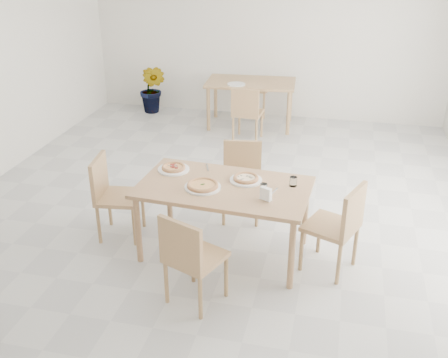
% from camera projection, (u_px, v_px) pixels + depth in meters
% --- Properties ---
extents(main_table, '(1.69, 1.03, 0.75)m').
position_uv_depth(main_table, '(224.00, 193.00, 5.05)').
color(main_table, tan).
rests_on(main_table, ground).
extents(chair_south, '(0.57, 0.57, 0.88)m').
position_uv_depth(chair_south, '(190.00, 255.00, 4.37)').
color(chair_south, tan).
rests_on(chair_south, ground).
extents(chair_north, '(0.48, 0.48, 0.86)m').
position_uv_depth(chair_north, '(242.00, 175.00, 5.83)').
color(chair_north, tan).
rests_on(chair_north, ground).
extents(chair_west, '(0.49, 0.49, 0.89)m').
position_uv_depth(chair_west, '(111.00, 191.00, 5.43)').
color(chair_west, tan).
rests_on(chair_west, ground).
extents(chair_east, '(0.58, 0.58, 0.90)m').
position_uv_depth(chair_east, '(340.00, 223.00, 4.82)').
color(chair_east, tan).
rests_on(chair_east, ground).
extents(plate_margherita, '(0.35, 0.35, 0.02)m').
position_uv_depth(plate_margherita, '(203.00, 187.00, 4.96)').
color(plate_margherita, white).
rests_on(plate_margherita, main_table).
extents(plate_mushroom, '(0.31, 0.31, 0.02)m').
position_uv_depth(plate_mushroom, '(246.00, 180.00, 5.11)').
color(plate_mushroom, white).
rests_on(plate_mushroom, main_table).
extents(plate_pepperoni, '(0.32, 0.32, 0.02)m').
position_uv_depth(plate_pepperoni, '(174.00, 169.00, 5.33)').
color(plate_pepperoni, white).
rests_on(plate_pepperoni, main_table).
extents(pizza_margherita, '(0.34, 0.34, 0.03)m').
position_uv_depth(pizza_margherita, '(203.00, 185.00, 4.95)').
color(pizza_margherita, tan).
rests_on(pizza_margherita, plate_margherita).
extents(pizza_mushroom, '(0.26, 0.26, 0.03)m').
position_uv_depth(pizza_mushroom, '(246.00, 178.00, 5.10)').
color(pizza_mushroom, tan).
rests_on(pizza_mushroom, plate_mushroom).
extents(pizza_pepperoni, '(0.31, 0.31, 0.03)m').
position_uv_depth(pizza_pepperoni, '(174.00, 167.00, 5.32)').
color(pizza_pepperoni, tan).
rests_on(pizza_pepperoni, plate_pepperoni).
extents(tumbler_a, '(0.07, 0.07, 0.09)m').
position_uv_depth(tumbler_a, '(293.00, 182.00, 4.99)').
color(tumbler_a, white).
rests_on(tumbler_a, main_table).
extents(tumbler_b, '(0.07, 0.07, 0.09)m').
position_uv_depth(tumbler_b, '(264.00, 188.00, 4.87)').
color(tumbler_b, white).
rests_on(tumbler_b, main_table).
extents(napkin_holder, '(0.13, 0.10, 0.13)m').
position_uv_depth(napkin_holder, '(266.00, 195.00, 4.71)').
color(napkin_holder, silver).
rests_on(napkin_holder, main_table).
extents(fork_a, '(0.08, 0.18, 0.01)m').
position_uv_depth(fork_a, '(207.00, 167.00, 5.39)').
color(fork_a, silver).
rests_on(fork_a, main_table).
extents(fork_b, '(0.06, 0.17, 0.01)m').
position_uv_depth(fork_b, '(274.00, 192.00, 4.89)').
color(fork_b, silver).
rests_on(fork_b, main_table).
extents(second_table, '(1.48, 0.91, 0.75)m').
position_uv_depth(second_table, '(251.00, 87.00, 8.49)').
color(second_table, tan).
rests_on(second_table, ground).
extents(chair_back_s, '(0.45, 0.45, 0.86)m').
position_uv_depth(chair_back_s, '(247.00, 111.00, 7.91)').
color(chair_back_s, tan).
rests_on(chair_back_s, ground).
extents(chair_back_n, '(0.54, 0.54, 0.93)m').
position_uv_depth(chair_back_n, '(259.00, 83.00, 9.18)').
color(chair_back_n, tan).
rests_on(chair_back_n, ground).
extents(plate_empty, '(0.28, 0.28, 0.02)m').
position_uv_depth(plate_empty, '(236.00, 84.00, 8.27)').
color(plate_empty, white).
rests_on(plate_empty, second_table).
extents(potted_plant, '(0.54, 0.47, 0.86)m').
position_uv_depth(potted_plant, '(153.00, 89.00, 9.22)').
color(potted_plant, '#1C5A1B').
rests_on(potted_plant, ground).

